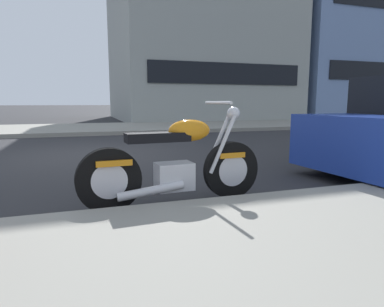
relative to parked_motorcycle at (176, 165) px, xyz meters
name	(u,v)px	position (x,y,z in m)	size (l,w,h in m)	color
ground_plane	(91,155)	(-0.78, 3.96, -0.44)	(260.00, 260.00, 0.00)	#28282B
sidewalk_far_curb	(330,123)	(11.22, 10.66, -0.37)	(120.00, 5.00, 0.14)	gray
parking_stall_stripe	(101,201)	(-0.78, 0.36, -0.43)	(0.12, 2.20, 0.01)	silver
parked_motorcycle	(176,165)	(0.00, 0.00, 0.00)	(2.08, 0.62, 1.13)	black
townhouse_far_uphill	(193,30)	(6.49, 18.66, 5.46)	(10.12, 11.49, 11.80)	#939993
townhouse_mid_block	(324,27)	(17.09, 18.76, 6.36)	(9.89, 11.68, 13.59)	#6B84B2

